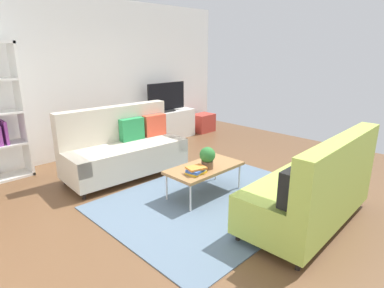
{
  "coord_description": "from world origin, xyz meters",
  "views": [
    {
      "loc": [
        -3.0,
        -2.95,
        1.98
      ],
      "look_at": [
        0.13,
        0.21,
        0.65
      ],
      "focal_mm": 29.79,
      "sensor_mm": 36.0,
      "label": 1
    }
  ],
  "objects_px": {
    "tv": "(166,98)",
    "storage_trunk": "(203,123)",
    "potted_plant": "(207,157)",
    "bottle_0": "(158,109)",
    "vase_0": "(144,111)",
    "coffee_table": "(205,168)",
    "couch_beige": "(124,149)",
    "couch_green": "(313,189)",
    "table_book_0": "(196,172)",
    "vase_1": "(149,111)",
    "tv_console": "(167,125)",
    "bottle_1": "(161,108)"
  },
  "relations": [
    {
      "from": "couch_green",
      "to": "vase_0",
      "type": "height_order",
      "value": "couch_green"
    },
    {
      "from": "couch_green",
      "to": "vase_1",
      "type": "relative_size",
      "value": 13.76
    },
    {
      "from": "tv",
      "to": "vase_0",
      "type": "xyz_separation_m",
      "value": [
        -0.58,
        0.07,
        -0.22
      ]
    },
    {
      "from": "coffee_table",
      "to": "couch_green",
      "type": "bearing_deg",
      "value": -78.67
    },
    {
      "from": "potted_plant",
      "to": "vase_0",
      "type": "relative_size",
      "value": 1.69
    },
    {
      "from": "couch_beige",
      "to": "potted_plant",
      "type": "height_order",
      "value": "couch_beige"
    },
    {
      "from": "potted_plant",
      "to": "bottle_0",
      "type": "bearing_deg",
      "value": 64.41
    },
    {
      "from": "bottle_1",
      "to": "vase_1",
      "type": "bearing_deg",
      "value": 160.28
    },
    {
      "from": "couch_beige",
      "to": "coffee_table",
      "type": "distance_m",
      "value": 1.47
    },
    {
      "from": "couch_beige",
      "to": "potted_plant",
      "type": "distance_m",
      "value": 1.54
    },
    {
      "from": "storage_trunk",
      "to": "vase_1",
      "type": "xyz_separation_m",
      "value": [
        -1.53,
        0.15,
        0.49
      ]
    },
    {
      "from": "couch_beige",
      "to": "table_book_0",
      "type": "distance_m",
      "value": 1.52
    },
    {
      "from": "tv",
      "to": "storage_trunk",
      "type": "bearing_deg",
      "value": -4.16
    },
    {
      "from": "table_book_0",
      "to": "vase_1",
      "type": "relative_size",
      "value": 1.71
    },
    {
      "from": "bottle_0",
      "to": "potted_plant",
      "type": "bearing_deg",
      "value": -115.59
    },
    {
      "from": "couch_beige",
      "to": "couch_green",
      "type": "relative_size",
      "value": 1.01
    },
    {
      "from": "storage_trunk",
      "to": "bottle_0",
      "type": "distance_m",
      "value": 1.47
    },
    {
      "from": "storage_trunk",
      "to": "bottle_0",
      "type": "height_order",
      "value": "bottle_0"
    },
    {
      "from": "couch_green",
      "to": "storage_trunk",
      "type": "relative_size",
      "value": 3.71
    },
    {
      "from": "couch_green",
      "to": "vase_1",
      "type": "height_order",
      "value": "couch_green"
    },
    {
      "from": "couch_beige",
      "to": "tv_console",
      "type": "bearing_deg",
      "value": -144.88
    },
    {
      "from": "tv",
      "to": "bottle_1",
      "type": "relative_size",
      "value": 5.02
    },
    {
      "from": "vase_0",
      "to": "coffee_table",
      "type": "bearing_deg",
      "value": -109.34
    },
    {
      "from": "coffee_table",
      "to": "tv",
      "type": "height_order",
      "value": "tv"
    },
    {
      "from": "tv_console",
      "to": "table_book_0",
      "type": "height_order",
      "value": "tv_console"
    },
    {
      "from": "tv",
      "to": "bottle_0",
      "type": "height_order",
      "value": "tv"
    },
    {
      "from": "coffee_table",
      "to": "potted_plant",
      "type": "distance_m",
      "value": 0.2
    },
    {
      "from": "tv",
      "to": "bottle_0",
      "type": "relative_size",
      "value": 4.91
    },
    {
      "from": "vase_1",
      "to": "potted_plant",
      "type": "bearing_deg",
      "value": -112.02
    },
    {
      "from": "storage_trunk",
      "to": "bottle_1",
      "type": "height_order",
      "value": "bottle_1"
    },
    {
      "from": "couch_beige",
      "to": "storage_trunk",
      "type": "distance_m",
      "value": 3.18
    },
    {
      "from": "coffee_table",
      "to": "bottle_0",
      "type": "relative_size",
      "value": 5.41
    },
    {
      "from": "potted_plant",
      "to": "table_book_0",
      "type": "distance_m",
      "value": 0.28
    },
    {
      "from": "tv_console",
      "to": "bottle_1",
      "type": "bearing_deg",
      "value": -167.73
    },
    {
      "from": "tv",
      "to": "vase_1",
      "type": "distance_m",
      "value": 0.5
    },
    {
      "from": "couch_green",
      "to": "bottle_0",
      "type": "relative_size",
      "value": 9.47
    },
    {
      "from": "tv",
      "to": "potted_plant",
      "type": "relative_size",
      "value": 3.32
    },
    {
      "from": "bottle_0",
      "to": "vase_0",
      "type": "bearing_deg",
      "value": 163.55
    },
    {
      "from": "bottle_0",
      "to": "coffee_table",
      "type": "bearing_deg",
      "value": -115.76
    },
    {
      "from": "table_book_0",
      "to": "vase_1",
      "type": "xyz_separation_m",
      "value": [
        1.34,
        2.75,
        0.28
      ]
    },
    {
      "from": "coffee_table",
      "to": "bottle_1",
      "type": "bearing_deg",
      "value": 62.61
    },
    {
      "from": "tv_console",
      "to": "vase_0",
      "type": "height_order",
      "value": "vase_0"
    },
    {
      "from": "vase_0",
      "to": "vase_1",
      "type": "height_order",
      "value": "vase_0"
    },
    {
      "from": "potted_plant",
      "to": "table_book_0",
      "type": "relative_size",
      "value": 1.26
    },
    {
      "from": "coffee_table",
      "to": "tv_console",
      "type": "distance_m",
      "value": 3.01
    },
    {
      "from": "couch_green",
      "to": "coffee_table",
      "type": "xyz_separation_m",
      "value": [
        -0.29,
        1.42,
        -0.05
      ]
    },
    {
      "from": "coffee_table",
      "to": "tv_console",
      "type": "xyz_separation_m",
      "value": [
        1.51,
        2.6,
        -0.07
      ]
    },
    {
      "from": "couch_green",
      "to": "tv_console",
      "type": "relative_size",
      "value": 1.38
    },
    {
      "from": "tv",
      "to": "potted_plant",
      "type": "height_order",
      "value": "tv"
    },
    {
      "from": "coffee_table",
      "to": "bottle_0",
      "type": "distance_m",
      "value": 2.86
    }
  ]
}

